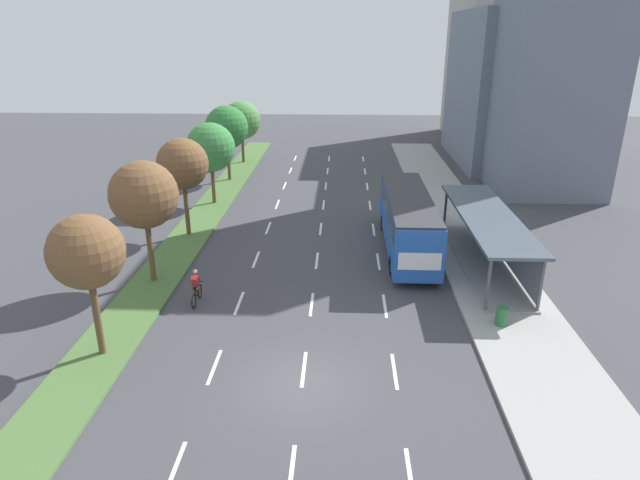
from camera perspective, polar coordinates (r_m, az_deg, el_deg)
name	(u,v)px	position (r m, az deg, el deg)	size (l,w,h in m)	color
ground_plane	(302,385)	(20.79, -1.91, -14.96)	(140.00, 140.00, 0.00)	#424247
median_strip	(207,212)	(39.91, -11.76, 2.86)	(2.60, 52.00, 0.12)	#4C7038
sidewalk_right	(453,215)	(39.51, 13.79, 2.53)	(4.50, 52.00, 0.15)	#9E9E99
lane_divider_left	(268,228)	(36.26, -5.47, 1.26)	(0.14, 45.06, 0.01)	white
lane_divider_center	(321,229)	(35.96, 0.07, 1.19)	(0.14, 45.06, 0.01)	white
lane_divider_right	(374,229)	(36.00, 5.65, 1.11)	(0.14, 45.06, 0.01)	white
bus_shelter	(491,234)	(31.04, 17.49, 0.56)	(2.90, 12.06, 2.86)	gray
bus	(408,217)	(32.20, 9.20, 2.39)	(2.54, 11.29, 3.37)	#2356B2
cyclist	(196,288)	(26.62, -12.89, -4.94)	(0.46, 1.82, 1.71)	black
median_tree_nearest	(86,253)	(22.15, -23.34, -1.22)	(2.87, 2.87, 5.82)	brown
median_tree_second	(144,195)	(28.12, -18.02, 4.50)	(3.38, 3.38, 6.30)	brown
median_tree_third	(183,164)	(34.43, -14.24, 7.72)	(3.15, 3.15, 6.14)	brown
median_tree_fourth	(211,147)	(40.95, -11.42, 9.51)	(3.56, 3.56, 5.99)	brown
median_tree_fifth	(227,128)	(47.52, -9.78, 11.56)	(3.65, 3.65, 6.35)	brown
median_tree_farthest	(241,120)	(54.24, -8.25, 12.32)	(3.66, 3.66, 5.91)	brown
trash_bin	(502,316)	(25.27, 18.54, -7.59)	(0.52, 0.52, 0.85)	#286B38
building_near_right	(560,28)	(47.42, 23.87, 19.68)	(8.08, 9.02, 24.92)	slate
building_mid_right	(498,88)	(57.10, 18.17, 14.89)	(7.21, 15.66, 14.16)	slate
building_far_right	(502,62)	(68.89, 18.56, 17.26)	(10.49, 14.50, 17.79)	#A39E93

